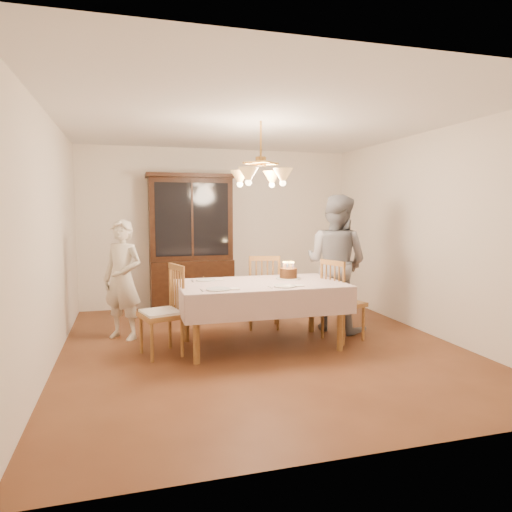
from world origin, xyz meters
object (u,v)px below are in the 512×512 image
object	(u,v)px
dining_table	(261,289)
chair_far_side	(264,295)
china_hutch	(191,245)
birthday_cake	(288,274)
elderly_woman	(123,280)

from	to	relation	value
dining_table	chair_far_side	distance (m)	0.88
china_hutch	birthday_cake	distance (m)	2.28
elderly_woman	birthday_cake	xyz separation A→B (m)	(1.96, -0.60, 0.08)
china_hutch	elderly_woman	world-z (taller)	china_hutch
dining_table	china_hutch	xyz separation A→B (m)	(-0.50, 2.25, 0.36)
birthday_cake	elderly_woman	bearing A→B (deg)	163.05
china_hutch	elderly_woman	xyz separation A→B (m)	(-1.05, -1.48, -0.30)
chair_far_side	dining_table	bearing A→B (deg)	-109.13
dining_table	chair_far_side	xyz separation A→B (m)	(0.28, 0.80, -0.24)
chair_far_side	birthday_cake	xyz separation A→B (m)	(0.13, -0.62, 0.38)
chair_far_side	china_hutch	bearing A→B (deg)	118.33
dining_table	birthday_cake	distance (m)	0.46
dining_table	chair_far_side	world-z (taller)	chair_far_side
elderly_woman	chair_far_side	bearing A→B (deg)	38.04
chair_far_side	elderly_woman	world-z (taller)	elderly_woman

